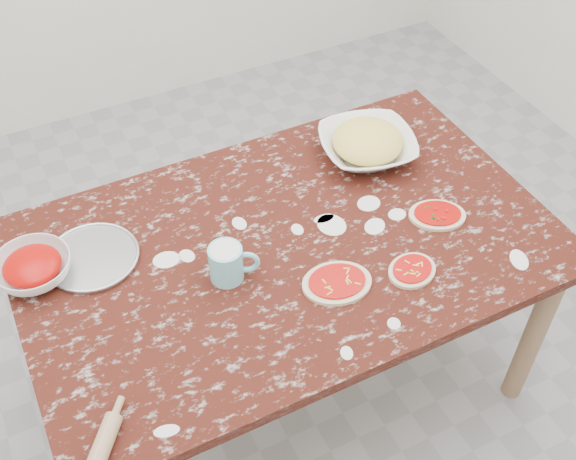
{
  "coord_description": "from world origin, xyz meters",
  "views": [
    {
      "loc": [
        -0.65,
        -1.3,
        2.28
      ],
      "look_at": [
        0.0,
        0.0,
        0.8
      ],
      "focal_mm": 43.58,
      "sensor_mm": 36.0,
      "label": 1
    }
  ],
  "objects_px": {
    "sauce_bowl": "(33,269)",
    "flour_mug": "(228,263)",
    "cheese_bowl": "(367,146)",
    "rolling_pin": "(97,460)",
    "pizza_tray": "(92,258)",
    "worktable": "(288,260)"
  },
  "relations": [
    {
      "from": "cheese_bowl",
      "to": "flour_mug",
      "type": "distance_m",
      "value": 0.7
    },
    {
      "from": "sauce_bowl",
      "to": "cheese_bowl",
      "type": "relative_size",
      "value": 0.69
    },
    {
      "from": "sauce_bowl",
      "to": "rolling_pin",
      "type": "distance_m",
      "value": 0.64
    },
    {
      "from": "cheese_bowl",
      "to": "flour_mug",
      "type": "relative_size",
      "value": 2.25
    },
    {
      "from": "sauce_bowl",
      "to": "flour_mug",
      "type": "distance_m",
      "value": 0.56
    },
    {
      "from": "sauce_bowl",
      "to": "cheese_bowl",
      "type": "height_order",
      "value": "cheese_bowl"
    },
    {
      "from": "flour_mug",
      "to": "cheese_bowl",
      "type": "bearing_deg",
      "value": 24.7
    },
    {
      "from": "worktable",
      "to": "flour_mug",
      "type": "xyz_separation_m",
      "value": [
        -0.21,
        -0.05,
        0.14
      ]
    },
    {
      "from": "sauce_bowl",
      "to": "pizza_tray",
      "type": "bearing_deg",
      "value": -1.9
    },
    {
      "from": "worktable",
      "to": "cheese_bowl",
      "type": "bearing_deg",
      "value": 30.13
    },
    {
      "from": "cheese_bowl",
      "to": "rolling_pin",
      "type": "height_order",
      "value": "cheese_bowl"
    },
    {
      "from": "worktable",
      "to": "pizza_tray",
      "type": "relative_size",
      "value": 5.91
    },
    {
      "from": "pizza_tray",
      "to": "rolling_pin",
      "type": "height_order",
      "value": "rolling_pin"
    },
    {
      "from": "pizza_tray",
      "to": "sauce_bowl",
      "type": "relative_size",
      "value": 1.23
    },
    {
      "from": "worktable",
      "to": "sauce_bowl",
      "type": "bearing_deg",
      "value": 164.37
    },
    {
      "from": "worktable",
      "to": "rolling_pin",
      "type": "height_order",
      "value": "rolling_pin"
    },
    {
      "from": "sauce_bowl",
      "to": "flour_mug",
      "type": "height_order",
      "value": "flour_mug"
    },
    {
      "from": "sauce_bowl",
      "to": "flour_mug",
      "type": "relative_size",
      "value": 1.56
    },
    {
      "from": "rolling_pin",
      "to": "flour_mug",
      "type": "bearing_deg",
      "value": 38.48
    },
    {
      "from": "pizza_tray",
      "to": "flour_mug",
      "type": "relative_size",
      "value": 1.91
    },
    {
      "from": "worktable",
      "to": "rolling_pin",
      "type": "distance_m",
      "value": 0.84
    },
    {
      "from": "worktable",
      "to": "pizza_tray",
      "type": "height_order",
      "value": "pizza_tray"
    }
  ]
}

